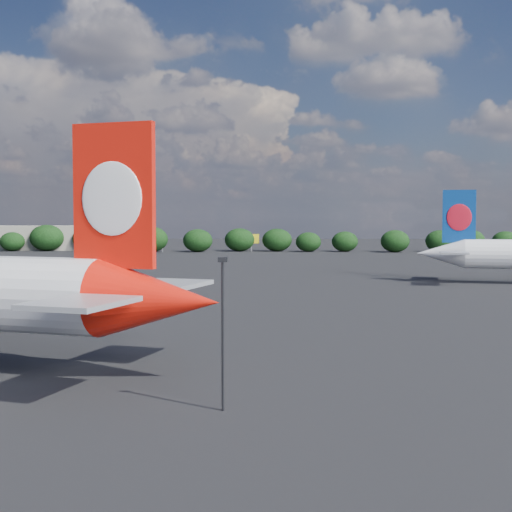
{
  "coord_description": "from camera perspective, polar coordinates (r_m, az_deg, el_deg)",
  "views": [
    {
      "loc": [
        16.83,
        -45.02,
        11.19
      ],
      "look_at": [
        16.0,
        12.0,
        8.0
      ],
      "focal_mm": 50.0,
      "sensor_mm": 36.0,
      "label": 1
    }
  ],
  "objects": [
    {
      "name": "terminal_building",
      "position": [
        250.85,
        -18.21,
        1.4
      ],
      "size": [
        42.0,
        16.0,
        8.0
      ],
      "color": "gray",
      "rests_on": "ground"
    },
    {
      "name": "highway_sign",
      "position": [
        223.89,
        -8.12,
        1.11
      ],
      "size": [
        6.0,
        0.3,
        4.5
      ],
      "color": "#146727",
      "rests_on": "ground"
    },
    {
      "name": "billboard_yellow",
      "position": [
        227.19,
        -0.39,
        1.36
      ],
      "size": [
        5.0,
        0.3,
        5.5
      ],
      "color": "yellow",
      "rests_on": "ground"
    },
    {
      "name": "ground",
      "position": [
        106.95,
        -8.24,
        -2.84
      ],
      "size": [
        500.0,
        500.0,
        0.0
      ],
      "primitive_type": "plane",
      "color": "black",
      "rests_on": "ground"
    },
    {
      "name": "horizon_treeline",
      "position": [
        226.34,
        -3.85,
        1.29
      ],
      "size": [
        202.53,
        15.75,
        8.64
      ],
      "color": "black",
      "rests_on": "ground"
    },
    {
      "name": "apron_lamp_post",
      "position": [
        40.93,
        -2.67,
        -5.42
      ],
      "size": [
        0.55,
        0.3,
        8.86
      ],
      "color": "black",
      "rests_on": "ground"
    }
  ]
}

